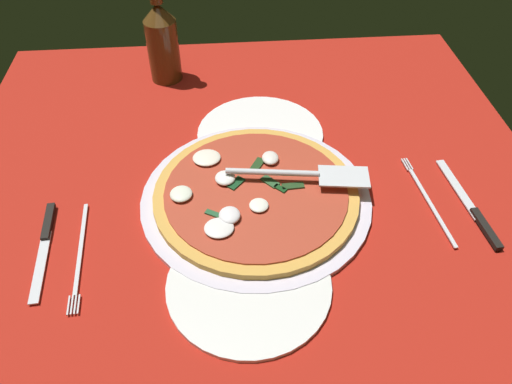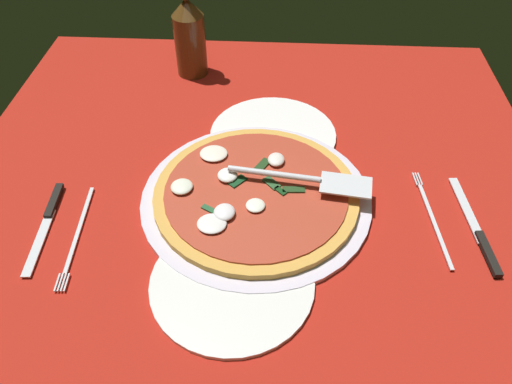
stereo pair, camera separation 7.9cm
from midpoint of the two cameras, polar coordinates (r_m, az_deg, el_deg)
name	(u,v)px [view 2 (the right image)]	position (r cm, az deg, el deg)	size (l,w,h in cm)	color
ground_plane	(252,192)	(82.97, 2.27, -0.12)	(101.56, 101.56, 0.80)	#A91E14
checker_pattern	(252,190)	(82.65, 2.28, 0.10)	(101.56, 101.56, 0.10)	silver
pizza_pan	(256,199)	(80.33, 2.82, -0.94)	(37.27, 37.27, 1.14)	silver
dinner_plate_left	(232,283)	(69.76, 0.53, -10.63)	(22.98, 22.98, 1.00)	silver
dinner_plate_right	(273,135)	(93.28, 4.42, 6.50)	(23.53, 23.53, 1.00)	white
pizza	(254,193)	(79.40, 2.61, -0.23)	(33.07, 33.07, 2.72)	gold
pizza_server	(305,179)	(79.23, 8.60, 1.38)	(6.01, 23.28, 1.00)	silver
place_setting_near	(455,226)	(84.02, 24.54, -3.75)	(21.49, 14.86, 1.40)	white
place_setting_far	(62,228)	(80.49, -18.93, -4.14)	(20.62, 13.12, 1.40)	white
beer_bottle	(189,34)	(107.98, -5.53, 17.60)	(6.60, 6.60, 24.54)	#523515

